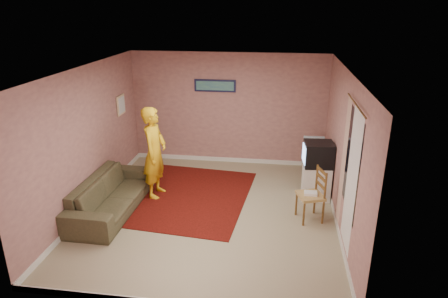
# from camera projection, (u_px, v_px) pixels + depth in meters

# --- Properties ---
(ground) EXTENTS (5.00, 5.00, 0.00)m
(ground) POSITION_uv_depth(u_px,v_px,m) (210.00, 212.00, 7.36)
(ground) COLOR gray
(ground) RESTS_ON ground
(wall_back) EXTENTS (4.50, 0.02, 2.60)m
(wall_back) POSITION_uv_depth(u_px,v_px,m) (228.00, 109.00, 9.23)
(wall_back) COLOR tan
(wall_back) RESTS_ON ground
(wall_front) EXTENTS (4.50, 0.02, 2.60)m
(wall_front) POSITION_uv_depth(u_px,v_px,m) (172.00, 218.00, 4.59)
(wall_front) COLOR tan
(wall_front) RESTS_ON ground
(wall_left) EXTENTS (0.02, 5.00, 2.60)m
(wall_left) POSITION_uv_depth(u_px,v_px,m) (87.00, 140.00, 7.20)
(wall_left) COLOR tan
(wall_left) RESTS_ON ground
(wall_right) EXTENTS (0.02, 5.00, 2.60)m
(wall_right) POSITION_uv_depth(u_px,v_px,m) (343.00, 152.00, 6.62)
(wall_right) COLOR tan
(wall_right) RESTS_ON ground
(ceiling) EXTENTS (4.50, 5.00, 0.02)m
(ceiling) POSITION_uv_depth(u_px,v_px,m) (209.00, 70.00, 6.46)
(ceiling) COLOR silver
(ceiling) RESTS_ON wall_back
(baseboard_back) EXTENTS (4.50, 0.02, 0.10)m
(baseboard_back) POSITION_uv_depth(u_px,v_px,m) (228.00, 160.00, 9.66)
(baseboard_back) COLOR silver
(baseboard_back) RESTS_ON ground
(baseboard_left) EXTENTS (0.02, 5.00, 0.10)m
(baseboard_left) POSITION_uv_depth(u_px,v_px,m) (95.00, 201.00, 7.63)
(baseboard_left) COLOR silver
(baseboard_left) RESTS_ON ground
(baseboard_right) EXTENTS (0.02, 5.00, 0.10)m
(baseboard_right) POSITION_uv_depth(u_px,v_px,m) (335.00, 218.00, 7.05)
(baseboard_right) COLOR silver
(baseboard_right) RESTS_ON ground
(window) EXTENTS (0.01, 1.10, 1.50)m
(window) POSITION_uv_depth(u_px,v_px,m) (352.00, 164.00, 5.73)
(window) COLOR black
(window) RESTS_ON wall_right
(curtain_sheer) EXTENTS (0.01, 0.75, 2.10)m
(curtain_sheer) POSITION_uv_depth(u_px,v_px,m) (351.00, 181.00, 5.66)
(curtain_sheer) COLOR white
(curtain_sheer) RESTS_ON wall_right
(curtain_floral) EXTENTS (0.01, 0.35, 2.10)m
(curtain_floral) POSITION_uv_depth(u_px,v_px,m) (343.00, 162.00, 6.31)
(curtain_floral) COLOR beige
(curtain_floral) RESTS_ON wall_right
(curtain_rod) EXTENTS (0.02, 1.40, 0.02)m
(curtain_rod) POSITION_uv_depth(u_px,v_px,m) (356.00, 105.00, 5.43)
(curtain_rod) COLOR brown
(curtain_rod) RESTS_ON wall_right
(picture_back) EXTENTS (0.95, 0.04, 0.28)m
(picture_back) POSITION_uv_depth(u_px,v_px,m) (215.00, 86.00, 9.05)
(picture_back) COLOR #141639
(picture_back) RESTS_ON wall_back
(picture_left) EXTENTS (0.04, 0.38, 0.42)m
(picture_left) POSITION_uv_depth(u_px,v_px,m) (121.00, 105.00, 8.60)
(picture_left) COLOR beige
(picture_left) RESTS_ON wall_left
(area_rug) EXTENTS (2.50, 3.00, 0.01)m
(area_rug) POSITION_uv_depth(u_px,v_px,m) (189.00, 196.00, 7.93)
(area_rug) COLOR black
(area_rug) RESTS_ON ground
(tv_cabinet) EXTENTS (0.53, 0.49, 0.68)m
(tv_cabinet) POSITION_uv_depth(u_px,v_px,m) (316.00, 181.00, 7.79)
(tv_cabinet) COLOR silver
(tv_cabinet) RESTS_ON ground
(crt_tv) EXTENTS (0.58, 0.52, 0.47)m
(crt_tv) POSITION_uv_depth(u_px,v_px,m) (318.00, 154.00, 7.59)
(crt_tv) COLOR black
(crt_tv) RESTS_ON tv_cabinet
(chair_a) EXTENTS (0.48, 0.46, 0.50)m
(chair_a) POSITION_uv_depth(u_px,v_px,m) (313.00, 158.00, 8.37)
(chair_a) COLOR tan
(chair_a) RESTS_ON ground
(dvd_player) EXTENTS (0.38, 0.29, 0.06)m
(dvd_player) POSITION_uv_depth(u_px,v_px,m) (313.00, 161.00, 8.39)
(dvd_player) COLOR #A8A8AD
(dvd_player) RESTS_ON chair_a
(blue_throw) EXTENTS (0.44, 0.05, 0.46)m
(blue_throw) POSITION_uv_depth(u_px,v_px,m) (313.00, 147.00, 8.48)
(blue_throw) COLOR #84B6D8
(blue_throw) RESTS_ON chair_a
(chair_b) EXTENTS (0.53, 0.54, 0.52)m
(chair_b) POSITION_uv_depth(u_px,v_px,m) (311.00, 189.00, 6.91)
(chair_b) COLOR tan
(chair_b) RESTS_ON ground
(game_console) EXTENTS (0.22, 0.16, 0.05)m
(game_console) POSITION_uv_depth(u_px,v_px,m) (311.00, 193.00, 6.93)
(game_console) COLOR white
(game_console) RESTS_ON chair_b
(sofa) EXTENTS (0.91, 2.24, 0.65)m
(sofa) POSITION_uv_depth(u_px,v_px,m) (111.00, 195.00, 7.29)
(sofa) COLOR #4B462D
(sofa) RESTS_ON ground
(person) EXTENTS (0.48, 0.69, 1.81)m
(person) POSITION_uv_depth(u_px,v_px,m) (155.00, 153.00, 7.70)
(person) COLOR gold
(person) RESTS_ON ground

